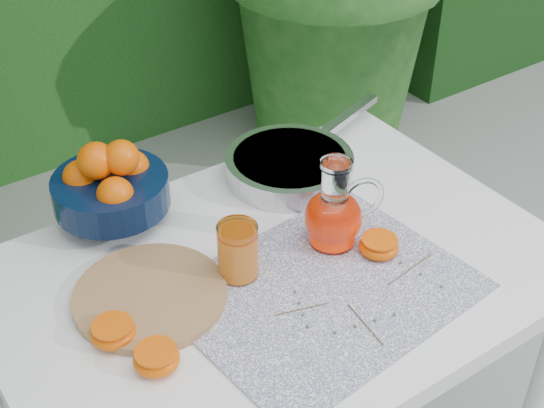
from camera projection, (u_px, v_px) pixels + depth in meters
white_table at (278, 301)px, 1.40m from camera, size 1.00×0.70×0.75m
placemat at (324, 291)px, 1.30m from camera, size 0.52×0.43×0.00m
cutting_board at (150, 296)px, 1.28m from camera, size 0.27×0.27×0.02m
fruit_bowl at (110, 184)px, 1.42m from camera, size 0.26×0.26×0.17m
juice_pitcher at (334, 215)px, 1.37m from camera, size 0.16×0.13×0.18m
juice_tumbler at (238, 252)px, 1.30m from camera, size 0.09×0.09×0.11m
saute_pan at (291, 164)px, 1.57m from camera, size 0.49×0.34×0.05m
orange_halves at (224, 309)px, 1.24m from camera, size 0.57×0.17×0.04m
thyme_sprigs at (362, 298)px, 1.28m from camera, size 0.33×0.18×0.01m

